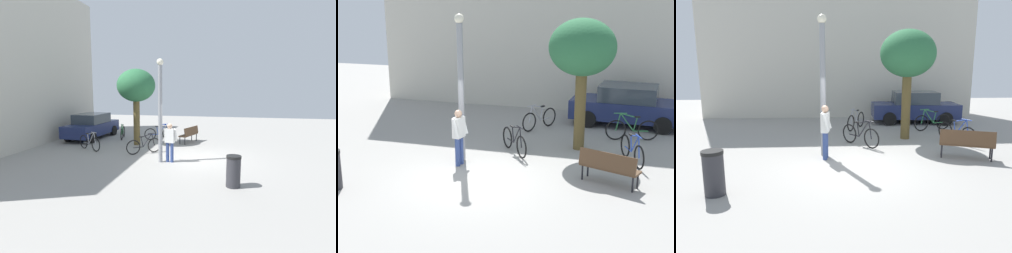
{
  "view_description": "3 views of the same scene",
  "coord_description": "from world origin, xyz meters",
  "views": [
    {
      "loc": [
        -11.96,
        -1.22,
        3.17
      ],
      "look_at": [
        0.59,
        1.36,
        1.33
      ],
      "focal_mm": 29.13,
      "sensor_mm": 36.0,
      "label": 1
    },
    {
      "loc": [
        4.33,
        -11.54,
        4.97
      ],
      "look_at": [
        0.7,
        0.71,
        1.38
      ],
      "focal_mm": 51.87,
      "sensor_mm": 36.0,
      "label": 2
    },
    {
      "loc": [
        -0.83,
        -8.28,
        2.88
      ],
      "look_at": [
        -0.25,
        0.75,
        1.06
      ],
      "focal_mm": 33.13,
      "sensor_mm": 36.0,
      "label": 3
    }
  ],
  "objects": [
    {
      "name": "ground_plane",
      "position": [
        0.0,
        0.0,
        0.0
      ],
      "size": [
        36.0,
        36.0,
        0.0
      ],
      "primitive_type": "plane",
      "color": "gray"
    },
    {
      "name": "building_facade",
      "position": [
        0.0,
        9.62,
        4.5
      ],
      "size": [
        14.78,
        2.0,
        9.0
      ],
      "primitive_type": "cube",
      "color": "beige",
      "rests_on": "ground_plane"
    },
    {
      "name": "lamppost",
      "position": [
        -0.87,
        1.4,
        2.36
      ],
      "size": [
        0.28,
        0.28,
        4.35
      ],
      "color": "gray",
      "rests_on": "ground_plane"
    },
    {
      "name": "person_by_lamppost",
      "position": [
        -0.81,
        1.0,
        0.97
      ],
      "size": [
        0.35,
        0.62,
        1.67
      ],
      "color": "#334784",
      "rests_on": "ground_plane"
    },
    {
      "name": "park_bench",
      "position": [
        3.52,
        0.68,
        0.55
      ],
      "size": [
        1.66,
        1.0,
        0.92
      ],
      "color": "#513823",
      "rests_on": "ground_plane"
    },
    {
      "name": "plaza_tree",
      "position": [
        2.34,
        3.49,
        3.21
      ],
      "size": [
        2.09,
        2.09,
        4.17
      ],
      "color": "brown",
      "rests_on": "ground_plane"
    },
    {
      "name": "bicycle_green",
      "position": [
        3.94,
        4.95,
        0.38
      ],
      "size": [
        1.77,
        0.47,
        0.97
      ],
      "color": "black",
      "rests_on": "ground_plane"
    },
    {
      "name": "bicycle_black",
      "position": [
        0.45,
        2.51,
        0.38
      ],
      "size": [
        1.18,
        1.44,
        0.97
      ],
      "color": "black",
      "rests_on": "ground_plane"
    },
    {
      "name": "bicycle_blue",
      "position": [
        4.05,
        2.62,
        0.38
      ],
      "size": [
        0.77,
        1.68,
        0.97
      ],
      "color": "black",
      "rests_on": "ground_plane"
    },
    {
      "name": "bicycle_silver",
      "position": [
        0.59,
        5.45,
        0.38
      ],
      "size": [
        0.94,
        1.6,
        0.97
      ],
      "color": "black",
      "rests_on": "ground_plane"
    },
    {
      "name": "parked_car_navy",
      "position": [
        3.68,
        6.89,
        0.77
      ],
      "size": [
        4.3,
        2.03,
        1.55
      ],
      "color": "navy",
      "rests_on": "ground_plane"
    }
  ]
}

